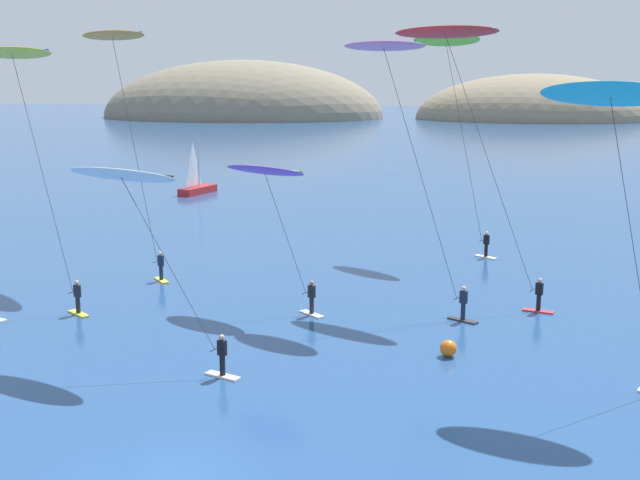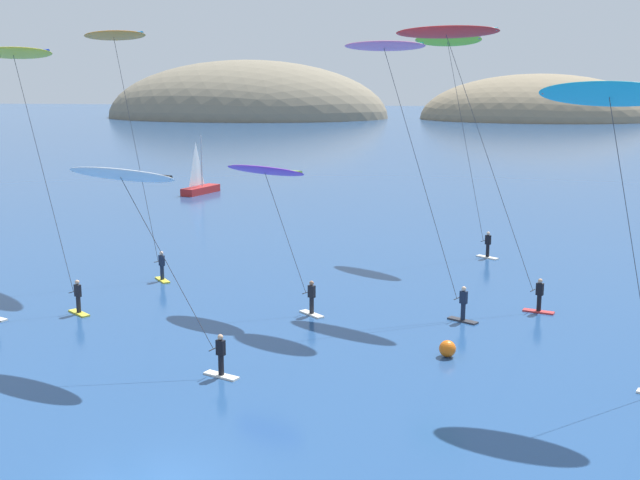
% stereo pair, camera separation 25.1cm
% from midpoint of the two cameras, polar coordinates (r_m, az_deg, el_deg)
% --- Properties ---
extents(headland_island, '(151.52, 52.71, 31.89)m').
position_cam_midpoint_polar(headland_island, '(226.19, -0.15, 8.68)').
color(headland_island, '#84755B').
rests_on(headland_island, ground).
extents(sailboat_near, '(2.83, 5.91, 5.70)m').
position_cam_midpoint_polar(sailboat_near, '(80.49, -8.66, 3.76)').
color(sailboat_near, '#B22323').
rests_on(sailboat_near, ground).
extents(kitesurfer_red, '(8.55, 4.89, 13.91)m').
position_cam_midpoint_polar(kitesurfer_red, '(41.51, 9.27, 12.90)').
color(kitesurfer_red, red).
rests_on(kitesurfer_red, ground).
extents(kitesurfer_pink, '(7.19, 4.49, 13.10)m').
position_cam_midpoint_polar(kitesurfer_pink, '(39.13, 4.86, 12.00)').
color(kitesurfer_pink, '#2D2D33').
rests_on(kitesurfer_pink, ground).
extents(kitesurfer_orange, '(6.76, 5.44, 13.97)m').
position_cam_midpoint_polar(kitesurfer_orange, '(48.10, -14.50, 12.89)').
color(kitesurfer_orange, yellow).
rests_on(kitesurfer_orange, ground).
extents(kitesurfer_purple, '(5.65, 3.62, 7.23)m').
position_cam_midpoint_polar(kitesurfer_purple, '(39.35, -3.87, 4.16)').
color(kitesurfer_purple, silver).
rests_on(kitesurfer_purple, ground).
extents(kitesurfer_white, '(8.03, 3.79, 7.95)m').
position_cam_midpoint_polar(kitesurfer_white, '(32.65, -13.65, 3.51)').
color(kitesurfer_white, silver).
rests_on(kitesurfer_white, ground).
extents(kitesurfer_yellow, '(7.38, 4.76, 12.86)m').
position_cam_midpoint_polar(kitesurfer_yellow, '(42.58, -20.94, 11.25)').
color(kitesurfer_yellow, yellow).
rests_on(kitesurfer_yellow, ground).
extents(kitesurfer_lime, '(6.08, 4.60, 14.13)m').
position_cam_midpoint_polar(kitesurfer_lime, '(52.89, 9.05, 12.60)').
color(kitesurfer_lime, silver).
rests_on(kitesurfer_lime, ground).
extents(kitesurfer_cyan, '(5.65, 3.00, 11.31)m').
position_cam_midpoint_polar(kitesurfer_cyan, '(30.32, 19.97, 8.29)').
color(kitesurfer_cyan, silver).
rests_on(kitesurfer_cyan, ground).
extents(marker_buoy, '(0.70, 0.70, 0.70)m').
position_cam_midpoint_polar(marker_buoy, '(33.81, 8.90, -7.62)').
color(marker_buoy, orange).
rests_on(marker_buoy, ground).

